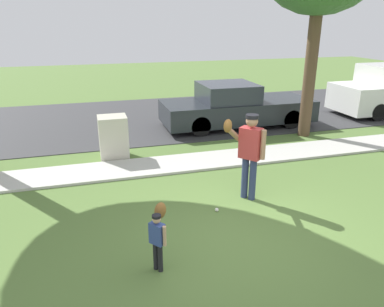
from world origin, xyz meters
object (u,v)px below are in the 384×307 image
(person_child, at_px, (158,229))
(parked_pickup_dark, at_px, (235,107))
(utility_cabinet, at_px, (113,137))
(person_adult, at_px, (249,148))
(baseball, at_px, (217,210))

(person_child, distance_m, parked_pickup_dark, 8.11)
(person_child, relative_size, utility_cabinet, 0.85)
(person_adult, relative_size, person_child, 1.84)
(baseball, height_order, parked_pickup_dark, parked_pickup_dark)
(parked_pickup_dark, bearing_deg, person_child, -120.27)
(person_adult, height_order, utility_cabinet, person_adult)
(baseball, distance_m, utility_cabinet, 3.98)
(person_adult, distance_m, utility_cabinet, 4.07)
(baseball, bearing_deg, utility_cabinet, 114.63)
(baseball, relative_size, utility_cabinet, 0.06)
(person_child, bearing_deg, baseball, 5.25)
(baseball, xyz_separation_m, utility_cabinet, (-1.64, 3.59, 0.54))
(person_child, xyz_separation_m, utility_cabinet, (-0.24, 4.94, -0.07))
(person_adult, height_order, baseball, person_adult)
(utility_cabinet, bearing_deg, person_adult, -53.13)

